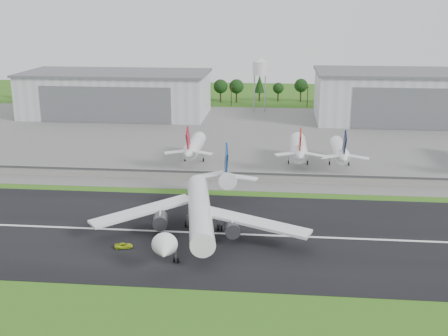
# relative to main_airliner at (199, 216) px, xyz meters

# --- Properties ---
(ground) EXTENTS (600.00, 600.00, 0.00)m
(ground) POSITION_rel_main_airliner_xyz_m (13.83, -9.57, -4.89)
(ground) COLOR #2A6217
(ground) RESTS_ON ground
(runway) EXTENTS (320.00, 60.00, 0.10)m
(runway) POSITION_rel_main_airliner_xyz_m (13.83, 0.43, -4.84)
(runway) COLOR black
(runway) RESTS_ON ground
(runway_centerline) EXTENTS (220.00, 1.00, 0.02)m
(runway_centerline) POSITION_rel_main_airliner_xyz_m (13.83, 0.43, -4.78)
(runway_centerline) COLOR white
(runway_centerline) RESTS_ON runway
(apron) EXTENTS (320.00, 150.00, 0.10)m
(apron) POSITION_rel_main_airliner_xyz_m (13.83, 110.43, -4.84)
(apron) COLOR slate
(apron) RESTS_ON ground
(blast_fence) EXTENTS (240.00, 0.61, 3.50)m
(blast_fence) POSITION_rel_main_airliner_xyz_m (13.83, 45.42, -3.09)
(blast_fence) COLOR gray
(blast_fence) RESTS_ON ground
(hangar_west) EXTENTS (97.00, 44.00, 23.20)m
(hangar_west) POSITION_rel_main_airliner_xyz_m (-66.17, 155.35, 6.74)
(hangar_west) COLOR silver
(hangar_west) RESTS_ON ground
(hangar_east) EXTENTS (102.00, 47.00, 25.20)m
(hangar_east) POSITION_rel_main_airliner_xyz_m (88.83, 155.35, 7.73)
(hangar_east) COLOR silver
(hangar_east) RESTS_ON ground
(water_tower) EXTENTS (8.40, 8.40, 29.40)m
(water_tower) POSITION_rel_main_airliner_xyz_m (8.83, 175.43, 19.66)
(water_tower) COLOR #99999E
(water_tower) RESTS_ON ground
(utility_poles) EXTENTS (230.00, 3.00, 12.00)m
(utility_poles) POSITION_rel_main_airliner_xyz_m (13.83, 190.43, -4.89)
(utility_poles) COLOR black
(utility_poles) RESTS_ON ground
(treeline) EXTENTS (320.00, 16.00, 22.00)m
(treeline) POSITION_rel_main_airliner_xyz_m (13.83, 205.43, -4.89)
(treeline) COLOR black
(treeline) RESTS_ON ground
(main_airliner) EXTENTS (56.45, 59.10, 18.17)m
(main_airliner) POSITION_rel_main_airliner_xyz_m (0.00, 0.00, 0.00)
(main_airliner) COLOR white
(main_airliner) RESTS_ON runway
(ground_vehicle) EXTENTS (4.70, 3.01, 1.21)m
(ground_vehicle) POSITION_rel_main_airliner_xyz_m (-17.10, -10.76, -4.19)
(ground_vehicle) COLOR #A8C317
(ground_vehicle) RESTS_ON runway
(parked_jet_red_a) EXTENTS (7.36, 31.29, 16.56)m
(parked_jet_red_a) POSITION_rel_main_airliner_xyz_m (-11.69, 66.97, 1.17)
(parked_jet_red_a) COLOR white
(parked_jet_red_a) RESTS_ON ground
(parked_jet_red_b) EXTENTS (7.36, 31.29, 16.88)m
(parked_jet_red_b) POSITION_rel_main_airliner_xyz_m (27.21, 67.02, 1.47)
(parked_jet_red_b) COLOR white
(parked_jet_red_b) RESTS_ON ground
(parked_jet_navy) EXTENTS (7.36, 31.29, 16.35)m
(parked_jet_navy) POSITION_rel_main_airliner_xyz_m (42.27, 66.93, 0.97)
(parked_jet_navy) COLOR white
(parked_jet_navy) RESTS_ON ground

